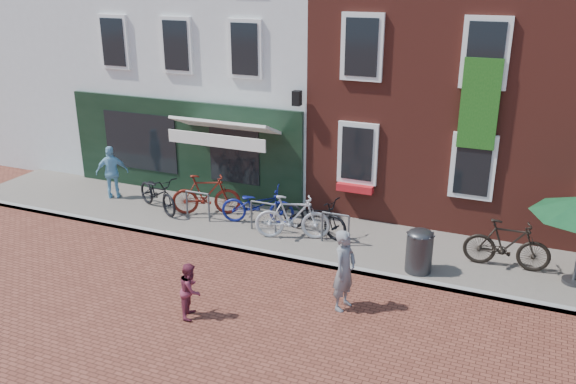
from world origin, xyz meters
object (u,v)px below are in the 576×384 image
at_px(bicycle_0, 158,193).
at_px(bicycle_4, 314,215).
at_px(bicycle_2, 258,205).
at_px(woman, 344,270).
at_px(bicycle_5, 507,244).
at_px(cafe_person, 112,172).
at_px(bicycle_3, 293,217).
at_px(litter_bin, 419,248).
at_px(bicycle_1, 206,195).
at_px(boy, 191,290).

bearing_deg(bicycle_0, bicycle_4, -60.39).
xyz_separation_m(bicycle_2, bicycle_4, (1.68, -0.08, 0.00)).
relative_size(woman, bicycle_5, 0.90).
bearing_deg(woman, cafe_person, 80.30).
xyz_separation_m(bicycle_3, bicycle_4, (0.41, 0.49, -0.06)).
xyz_separation_m(litter_bin, bicycle_3, (-3.36, 0.56, 0.01)).
xyz_separation_m(bicycle_1, bicycle_4, (3.29, -0.09, -0.06)).
distance_m(bicycle_2, bicycle_5, 6.45).
xyz_separation_m(woman, cafe_person, (-8.37, 3.25, 0.04)).
height_order(cafe_person, bicycle_1, cafe_person).
bearing_deg(woman, litter_bin, -17.79).
bearing_deg(litter_bin, bicycle_2, 166.32).
bearing_deg(bicycle_1, bicycle_0, 77.00).
distance_m(bicycle_1, bicycle_3, 2.93).
height_order(litter_bin, bicycle_4, litter_bin).
distance_m(woman, bicycle_3, 3.42).
relative_size(litter_bin, cafe_person, 0.69).
xyz_separation_m(woman, bicycle_5, (2.97, 3.01, -0.19)).
height_order(bicycle_0, bicycle_4, same).
bearing_deg(bicycle_0, litter_bin, -69.03).
bearing_deg(bicycle_2, cafe_person, 73.84).
height_order(boy, bicycle_4, boy).
bearing_deg(bicycle_1, cafe_person, 65.26).
xyz_separation_m(bicycle_1, bicycle_3, (2.88, -0.58, 0.00)).
relative_size(cafe_person, bicycle_4, 0.81).
relative_size(bicycle_1, bicycle_2, 0.97).
bearing_deg(bicycle_4, bicycle_5, -76.62).
distance_m(litter_bin, bicycle_5, 2.07).
relative_size(bicycle_4, bicycle_5, 1.03).
xyz_separation_m(boy, bicycle_4, (0.95, 4.58, 0.04)).
height_order(bicycle_1, bicycle_4, bicycle_1).
bearing_deg(cafe_person, litter_bin, 138.94).
relative_size(cafe_person, bicycle_5, 0.83).
relative_size(woman, bicycle_2, 0.87).
relative_size(bicycle_0, bicycle_5, 1.03).
height_order(boy, cafe_person, cafe_person).
bearing_deg(cafe_person, bicycle_1, 144.94).
distance_m(bicycle_0, bicycle_2, 3.07).
relative_size(boy, bicycle_0, 0.58).
xyz_separation_m(bicycle_0, bicycle_1, (1.45, 0.27, 0.06)).
height_order(woman, bicycle_5, woman).
xyz_separation_m(bicycle_4, bicycle_5, (4.77, -0.08, 0.06)).
relative_size(bicycle_0, bicycle_1, 1.03).
bearing_deg(cafe_person, bicycle_4, 144.80).
bearing_deg(litter_bin, bicycle_5, 27.90).
height_order(woman, bicycle_4, woman).
bearing_deg(bicycle_5, woman, 133.02).
height_order(woman, bicycle_1, woman).
xyz_separation_m(boy, bicycle_5, (5.72, 4.50, 0.10)).
height_order(bicycle_1, bicycle_2, bicycle_1).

